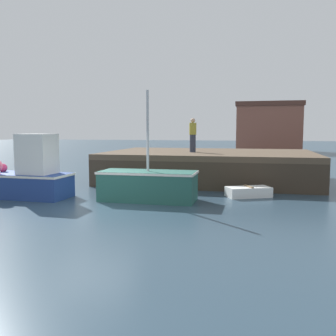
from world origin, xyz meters
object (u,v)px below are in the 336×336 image
fishing_boat_near_left (30,175)px  dockworker (193,135)px  rowboat (248,192)px  fishing_boat_near_right (148,185)px

fishing_boat_near_left → dockworker: (5.19, 5.60, 1.42)m
fishing_boat_near_left → rowboat: fishing_boat_near_left is taller
fishing_boat_near_left → dockworker: dockworker is taller
fishing_boat_near_right → dockworker: (0.76, 5.17, 1.69)m
fishing_boat_near_right → dockworker: fishing_boat_near_right is taller
fishing_boat_near_left → fishing_boat_near_right: (4.43, 0.43, -0.27)m
fishing_boat_near_right → rowboat: size_ratio=2.16×
rowboat → dockworker: 4.97m
fishing_boat_near_left → fishing_boat_near_right: 4.45m
fishing_boat_near_right → rowboat: fishing_boat_near_right is taller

